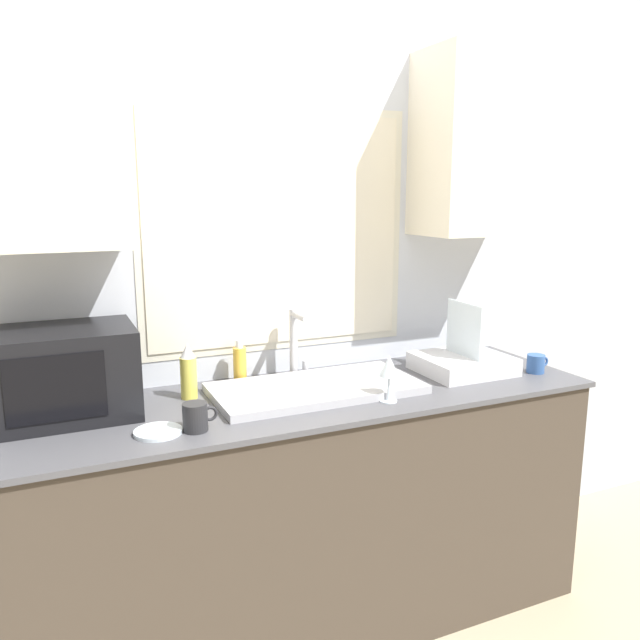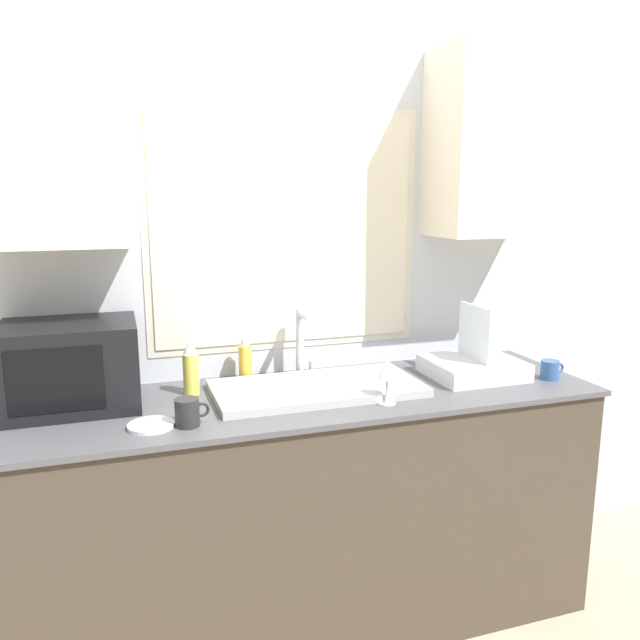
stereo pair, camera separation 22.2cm
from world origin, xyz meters
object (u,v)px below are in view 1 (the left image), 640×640
(faucet, at_px, (296,339))
(wine_glass, at_px, (389,367))
(dish_rack, at_px, (463,361))
(mug_near_sink, at_px, (196,417))
(spray_bottle, at_px, (188,372))
(soap_bottle, at_px, (240,364))
(microwave, at_px, (65,373))

(faucet, height_order, wine_glass, faucet)
(faucet, distance_m, dish_rack, 0.70)
(dish_rack, height_order, mug_near_sink, dish_rack)
(spray_bottle, distance_m, mug_near_sink, 0.33)
(mug_near_sink, bearing_deg, soap_bottle, 57.55)
(spray_bottle, bearing_deg, dish_rack, -6.62)
(spray_bottle, distance_m, soap_bottle, 0.25)
(soap_bottle, bearing_deg, microwave, -168.77)
(faucet, relative_size, mug_near_sink, 2.50)
(mug_near_sink, bearing_deg, dish_rack, 9.52)
(spray_bottle, height_order, mug_near_sink, spray_bottle)
(microwave, bearing_deg, mug_near_sink, -40.56)
(faucet, bearing_deg, dish_rack, -17.74)
(microwave, distance_m, mug_near_sink, 0.48)
(microwave, xyz_separation_m, mug_near_sink, (0.35, -0.30, -0.10))
(spray_bottle, relative_size, mug_near_sink, 1.85)
(dish_rack, xyz_separation_m, mug_near_sink, (-1.15, -0.19, -0.00))
(soap_bottle, distance_m, mug_near_sink, 0.51)
(spray_bottle, bearing_deg, wine_glass, -27.09)
(mug_near_sink, relative_size, wine_glass, 0.65)
(faucet, xyz_separation_m, soap_bottle, (-0.22, 0.03, -0.08))
(dish_rack, xyz_separation_m, wine_glass, (-0.47, -0.20, 0.08))
(faucet, height_order, dish_rack, dish_rack)
(microwave, bearing_deg, faucet, 6.60)
(faucet, distance_m, wine_glass, 0.45)
(mug_near_sink, distance_m, wine_glass, 0.69)
(microwave, relative_size, mug_near_sink, 4.01)
(faucet, height_order, soap_bottle, faucet)
(soap_bottle, relative_size, wine_glass, 1.00)
(soap_bottle, xyz_separation_m, mug_near_sink, (-0.27, -0.43, -0.03))
(microwave, relative_size, wine_glass, 2.61)
(wine_glass, bearing_deg, dish_rack, 22.89)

